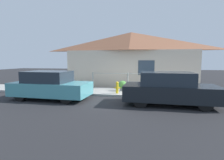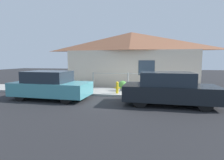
{
  "view_description": "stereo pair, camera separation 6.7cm",
  "coord_description": "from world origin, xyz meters",
  "px_view_note": "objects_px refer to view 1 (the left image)",
  "views": [
    {
      "loc": [
        1.26,
        -9.25,
        2.0
      ],
      "look_at": [
        -0.69,
        0.3,
        0.9
      ],
      "focal_mm": 28.0,
      "sensor_mm": 36.0,
      "label": 1
    },
    {
      "loc": [
        1.32,
        -9.23,
        2.0
      ],
      "look_at": [
        -0.69,
        0.3,
        0.9
      ],
      "focal_mm": 28.0,
      "sensor_mm": 36.0,
      "label": 2
    }
  ],
  "objects_px": {
    "car_left": "(50,85)",
    "car_right": "(169,89)",
    "fire_hydrant": "(117,87)",
    "potted_plant_near_hydrant": "(123,85)"
  },
  "relations": [
    {
      "from": "car_left",
      "to": "car_right",
      "type": "xyz_separation_m",
      "value": [
        5.86,
        -0.0,
        0.02
      ]
    },
    {
      "from": "car_right",
      "to": "fire_hydrant",
      "type": "xyz_separation_m",
      "value": [
        -2.64,
        1.62,
        -0.25
      ]
    },
    {
      "from": "car_right",
      "to": "fire_hydrant",
      "type": "height_order",
      "value": "car_right"
    },
    {
      "from": "car_left",
      "to": "car_right",
      "type": "height_order",
      "value": "car_right"
    },
    {
      "from": "car_right",
      "to": "fire_hydrant",
      "type": "relative_size",
      "value": 6.03
    },
    {
      "from": "car_left",
      "to": "car_right",
      "type": "distance_m",
      "value": 5.86
    },
    {
      "from": "car_left",
      "to": "car_right",
      "type": "relative_size",
      "value": 0.98
    },
    {
      "from": "fire_hydrant",
      "to": "potted_plant_near_hydrant",
      "type": "height_order",
      "value": "fire_hydrant"
    },
    {
      "from": "car_left",
      "to": "fire_hydrant",
      "type": "bearing_deg",
      "value": 27.95
    },
    {
      "from": "fire_hydrant",
      "to": "potted_plant_near_hydrant",
      "type": "bearing_deg",
      "value": 77.79
    }
  ]
}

